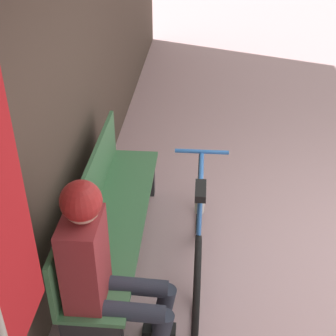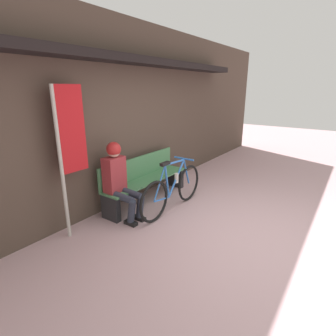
{
  "view_description": "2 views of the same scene",
  "coord_description": "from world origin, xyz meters",
  "px_view_note": "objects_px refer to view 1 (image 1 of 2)",
  "views": [
    {
      "loc": [
        -2.6,
        1.38,
        2.6
      ],
      "look_at": [
        0.06,
        1.59,
        0.92
      ],
      "focal_mm": 50.0,
      "sensor_mm": 36.0,
      "label": 1
    },
    {
      "loc": [
        -3.39,
        -1.02,
        2.06
      ],
      "look_at": [
        0.21,
        1.56,
        0.7
      ],
      "focal_mm": 28.0,
      "sensor_mm": 36.0,
      "label": 2
    }
  ],
  "objects_px": {
    "park_bench_near": "(110,220)",
    "banner_pole": "(4,266)",
    "person_seated": "(101,262)",
    "bicycle": "(199,231)"
  },
  "relations": [
    {
      "from": "park_bench_near",
      "to": "banner_pole",
      "type": "height_order",
      "value": "banner_pole"
    },
    {
      "from": "banner_pole",
      "to": "person_seated",
      "type": "bearing_deg",
      "value": -14.12
    },
    {
      "from": "bicycle",
      "to": "person_seated",
      "type": "height_order",
      "value": "person_seated"
    },
    {
      "from": "park_bench_near",
      "to": "person_seated",
      "type": "xyz_separation_m",
      "value": [
        -0.77,
        -0.11,
        0.31
      ]
    },
    {
      "from": "bicycle",
      "to": "park_bench_near",
      "type": "bearing_deg",
      "value": 86.17
    },
    {
      "from": "park_bench_near",
      "to": "bicycle",
      "type": "height_order",
      "value": "bicycle"
    },
    {
      "from": "bicycle",
      "to": "person_seated",
      "type": "bearing_deg",
      "value": 142.68
    },
    {
      "from": "park_bench_near",
      "to": "bicycle",
      "type": "xyz_separation_m",
      "value": [
        -0.04,
        -0.67,
        -0.03
      ]
    },
    {
      "from": "park_bench_near",
      "to": "banner_pole",
      "type": "distance_m",
      "value": 1.76
    },
    {
      "from": "park_bench_near",
      "to": "banner_pole",
      "type": "bearing_deg",
      "value": 177.51
    }
  ]
}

